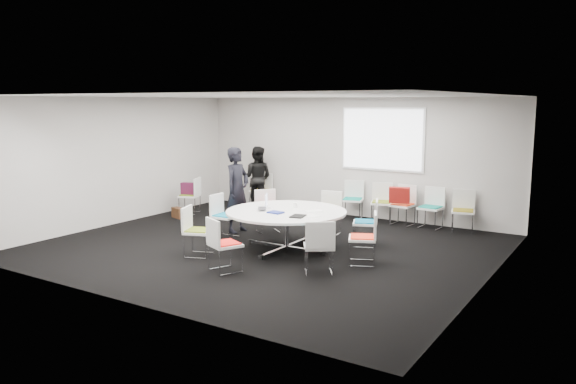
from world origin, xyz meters
The scene contains 31 objects.
room_shell centered at (0.09, 0.00, 1.40)m, with size 8.08×7.08×2.88m.
conference_table centered at (0.42, 0.00, 0.54)m, with size 2.20×2.20×0.73m.
projection_screen centered at (0.80, 3.46, 1.85)m, with size 1.90×0.03×1.35m, color white.
chair_ring_a centered at (2.01, -0.12, 0.28)m, with size 0.60×0.60×0.88m.
chair_ring_b centered at (1.54, 1.02, 0.28)m, with size 0.59×0.60×0.88m.
chair_ring_c centered at (0.51, 1.44, 0.28)m, with size 0.50×0.49×0.88m.
chair_ring_d centered at (-0.65, 0.97, 0.28)m, with size 0.64×0.64×0.88m.
chair_ring_e centered at (-1.08, 0.08, 0.28)m, with size 0.48×0.49×0.88m.
chair_ring_f centered at (-0.66, -1.21, 0.28)m, with size 0.58×0.59×0.88m.
chair_ring_g centered at (0.32, -1.69, 0.28)m, with size 0.61×0.60×0.88m.
chair_ring_h centered at (1.65, -0.98, 0.28)m, with size 0.63×0.63×0.88m.
chair_back_a centered at (0.24, 3.17, 0.28)m, with size 0.57×0.56×0.88m.
chair_back_b centered at (0.96, 3.15, 0.28)m, with size 0.58×0.57×0.88m.
chair_back_c centered at (1.48, 3.13, 0.28)m, with size 0.51×0.50×0.88m.
chair_back_d centered at (2.10, 3.14, 0.28)m, with size 0.50×0.49×0.88m.
chair_back_e centered at (2.79, 3.12, 0.28)m, with size 0.55×0.54×0.88m.
chair_spare_left centered at (-3.36, 1.59, 0.28)m, with size 0.59×0.60×0.88m.
chair_person_back centered at (-2.36, 3.17, 0.28)m, with size 0.49×0.47×0.88m.
person_main centered at (-1.22, 0.67, 0.89)m, with size 0.65×0.42×1.77m, color black.
person_back centered at (-2.36, 3.00, 0.80)m, with size 0.77×0.60×1.59m, color black.
laptop centered at (0.04, -0.14, 0.74)m, with size 0.37×0.24×0.03m, color #333338.
laptop_lid centered at (-0.10, 0.10, 0.86)m, with size 0.30×0.02×0.22m, color silver.
notebook_black centered at (0.89, -0.37, 0.74)m, with size 0.22×0.30×0.02m, color black.
tablet_folio centered at (0.38, -0.30, 0.74)m, with size 0.26×0.20×0.03m, color navy.
papers_right centered at (0.86, 0.23, 0.73)m, with size 0.30×0.21×0.00m, color silver.
papers_front centered at (1.04, -0.18, 0.73)m, with size 0.30×0.21×0.00m, color silver.
cup centered at (0.40, 0.33, 0.78)m, with size 0.08×0.08×0.09m, color white.
phone centered at (0.94, -0.43, 0.73)m, with size 0.14×0.07×0.01m, color black.
maroon_bag centered at (-3.37, 1.58, 0.62)m, with size 0.40×0.14×0.28m, color #551636.
brown_bag centered at (-3.26, 1.05, 0.12)m, with size 0.36×0.16×0.24m, color #3D2413.
red_jacket centered at (1.47, 2.90, 0.70)m, with size 0.44×0.10×0.35m, color maroon.
Camera 1 is at (5.80, -8.50, 2.69)m, focal length 35.00 mm.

